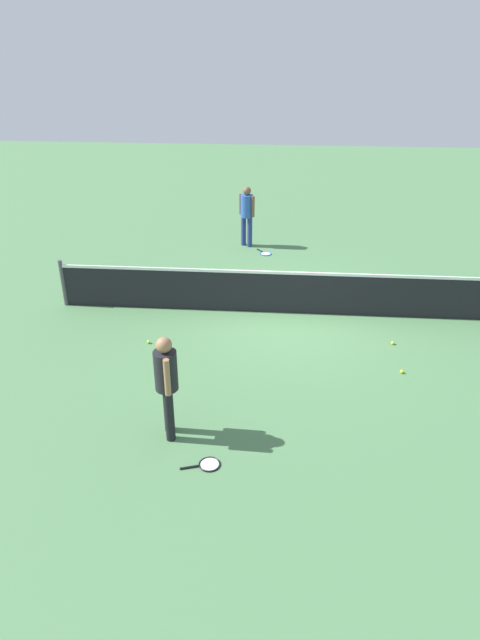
% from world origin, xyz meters
% --- Properties ---
extents(ground_plane, '(40.00, 40.00, 0.00)m').
position_xyz_m(ground_plane, '(0.00, 0.00, 0.00)').
color(ground_plane, '#4C7A4C').
extents(court_net, '(10.09, 0.09, 1.07)m').
position_xyz_m(court_net, '(0.00, 0.00, 0.50)').
color(court_net, '#4C4C51').
rests_on(court_net, ground_plane).
extents(player_near_side, '(0.42, 0.52, 1.70)m').
position_xyz_m(player_near_side, '(-1.80, -4.29, 1.01)').
color(player_near_side, black).
rests_on(player_near_side, ground_plane).
extents(player_far_side, '(0.48, 0.47, 1.70)m').
position_xyz_m(player_far_side, '(-1.22, 4.18, 1.01)').
color(player_far_side, navy).
rests_on(player_far_side, ground_plane).
extents(tennis_racket_near_player, '(0.61, 0.39, 0.03)m').
position_xyz_m(tennis_racket_near_player, '(-1.14, -4.92, 0.01)').
color(tennis_racket_near_player, black).
rests_on(tennis_racket_near_player, ground_plane).
extents(tennis_racket_far_player, '(0.49, 0.57, 0.03)m').
position_xyz_m(tennis_racket_far_player, '(-0.66, 3.57, 0.01)').
color(tennis_racket_far_player, blue).
rests_on(tennis_racket_far_player, ground_plane).
extents(tennis_ball_near_player, '(0.07, 0.07, 0.07)m').
position_xyz_m(tennis_ball_near_player, '(2.05, -1.22, 0.03)').
color(tennis_ball_near_player, '#C6E033').
rests_on(tennis_ball_near_player, ground_plane).
extents(tennis_ball_by_net, '(0.07, 0.07, 0.07)m').
position_xyz_m(tennis_ball_by_net, '(2.05, -2.26, 0.03)').
color(tennis_ball_by_net, '#C6E033').
rests_on(tennis_ball_by_net, ground_plane).
extents(tennis_ball_midcourt, '(0.07, 0.07, 0.07)m').
position_xyz_m(tennis_ball_midcourt, '(-2.76, -1.57, 0.03)').
color(tennis_ball_midcourt, '#C6E033').
rests_on(tennis_ball_midcourt, ground_plane).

